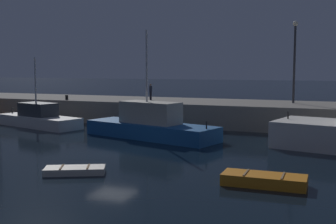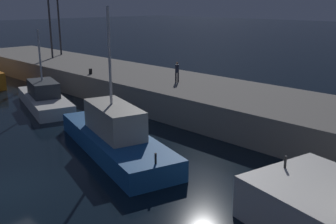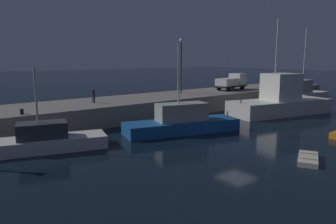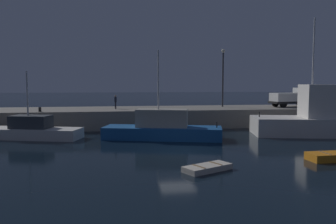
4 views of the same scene
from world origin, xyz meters
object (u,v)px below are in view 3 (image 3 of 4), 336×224
Objects in this scene: utility_truck at (232,82)px; dockworker at (94,94)px; rowboat_white_mid at (308,159)px; bollard_west at (22,112)px; fishing_trawler_red at (280,101)px; lamp_post_central at (181,61)px; fishing_boat_white at (182,122)px; fishing_boat_grey at (304,94)px; bollard_central at (271,87)px; bollard_east at (279,86)px; fishing_boat_blue at (44,140)px.

utility_truck is 21.58m from dockworker.
bollard_west is (-12.70, 17.60, 2.09)m from rowboat_white_mid.
fishing_trawler_red is 27.77m from bollard_west.
fishing_trawler_red is at bearing -59.01° from lamp_post_central.
fishing_boat_white is 28.64m from fishing_boat_grey.
lamp_post_central reaches higher than rowboat_white_mid.
fishing_trawler_red is at bearing -139.98° from bollard_central.
dockworker reaches higher than bollard_east.
fishing_boat_grey is (13.11, 4.03, -0.37)m from fishing_trawler_red.
fishing_trawler_red is 26.82m from fishing_boat_blue.
bollard_central is at bearing -30.68° from utility_truck.
fishing_trawler_red is 21.51m from dockworker.
bollard_central reaches higher than bollard_west.
bollard_east is (24.04, 17.30, 2.15)m from rowboat_white_mid.
fishing_boat_grey reaches higher than bollard_central.
lamp_post_central reaches higher than utility_truck.
bollard_east is at bearing -0.47° from bollard_west.
fishing_boat_white is 0.99× the size of fishing_boat_grey.
lamp_post_central is 21.34m from bollard_west.
lamp_post_central is (8.91, 10.40, 5.26)m from fishing_boat_white.
fishing_boat_white is 1.53× the size of lamp_post_central.
fishing_boat_white is 19.84m from utility_truck.
fishing_trawler_red is 23.53× the size of bollard_central.
fishing_boat_grey is (28.38, 3.84, 0.23)m from fishing_boat_white.
bollard_east reaches higher than rowboat_white_mid.
lamp_post_central reaches higher than fishing_boat_blue.
lamp_post_central is 15.17× the size of bollard_west.
fishing_boat_white is (11.45, -1.90, 0.18)m from fishing_boat_blue.
lamp_post_central is at bearing 171.20° from utility_truck.
fishing_trawler_red is 1.91× the size of lamp_post_central.
fishing_boat_grey is 31.22m from rowboat_white_mid.
fishing_boat_white is 3.50× the size of rowboat_white_mid.
utility_truck is 6.06m from bollard_central.
bollard_east is (2.40, 0.12, 0.01)m from bollard_central.
utility_truck is at bearing -0.13° from dockworker.
rowboat_white_mid is (-27.37, -15.00, -0.99)m from fishing_boat_grey.
rowboat_white_mid is 5.40× the size of bollard_central.
fishing_boat_blue is 5.81× the size of dockworker.
fishing_boat_blue is at bearing -166.10° from utility_truck.
dockworker is at bearing 154.30° from fishing_trawler_red.
bollard_central is (5.16, -3.06, -0.88)m from utility_truck.
fishing_boat_grey reaches higher than bollard_east.
fishing_boat_grey is 4.20m from bollard_east.
fishing_trawler_red is 9.68m from bollard_central.
bollard_west is (-11.69, 6.43, 1.33)m from fishing_boat_white.
dockworker is 2.73× the size of bollard_central.
dockworker is at bearing 114.07° from fishing_boat_white.
lamp_post_central reaches higher than dockworker.
rowboat_white_mid is 23.74m from lamp_post_central.
lamp_post_central is 4.52× the size of dockworker.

